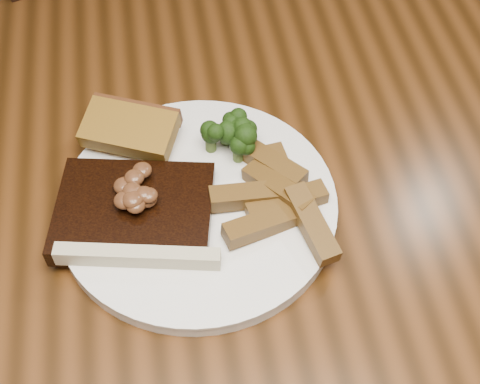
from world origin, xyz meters
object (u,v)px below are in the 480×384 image
object	(u,v)px
plate	(198,206)
potato_wedges	(269,198)
steak	(134,213)
garlic_bread	(132,142)
dining_table	(226,265)
chair_far	(138,72)

from	to	relation	value
plate	potato_wedges	size ratio (longest dim) A/B	2.63
steak	garlic_bread	bearing A→B (deg)	99.65
garlic_bread	potato_wedges	distance (m)	0.16
plate	garlic_bread	distance (m)	0.10
dining_table	plate	size ratio (longest dim) A/B	5.64
garlic_bread	potato_wedges	bearing A→B (deg)	-12.68
chair_far	plate	world-z (taller)	chair_far
dining_table	potato_wedges	distance (m)	0.13
steak	potato_wedges	size ratio (longest dim) A/B	1.41
dining_table	steak	size ratio (longest dim) A/B	10.52
steak	garlic_bread	world-z (taller)	steak
garlic_bread	steak	bearing A→B (deg)	-67.83
plate	potato_wedges	world-z (taller)	potato_wedges
plate	steak	world-z (taller)	steak
chair_far	potato_wedges	distance (m)	0.67
chair_far	steak	bearing A→B (deg)	71.31
garlic_bread	potato_wedges	size ratio (longest dim) A/B	0.89
plate	steak	size ratio (longest dim) A/B	1.86
chair_far	potato_wedges	size ratio (longest dim) A/B	7.54
chair_far	steak	xyz separation A→B (m)	(-0.00, -0.57, 0.33)
dining_table	potato_wedges	world-z (taller)	potato_wedges
dining_table	steak	bearing A→B (deg)	177.19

